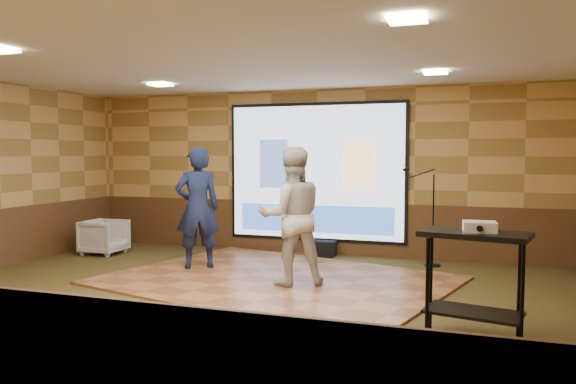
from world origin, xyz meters
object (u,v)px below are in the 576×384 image
(player_right, at_px, (292,216))
(av_table, at_px, (474,262))
(projector, at_px, (480,227))
(duffel_bag, at_px, (323,249))
(projector_screen, at_px, (316,174))
(banquet_chair, at_px, (104,237))
(dance_floor, at_px, (277,280))
(mic_stand, at_px, (429,236))
(player_left, at_px, (198,208))

(player_right, relative_size, av_table, 1.76)
(projector, xyz_separation_m, duffel_bag, (-2.63, 3.86, -0.99))
(av_table, relative_size, projector, 3.46)
(projector_screen, distance_m, banquet_chair, 4.03)
(projector_screen, bearing_deg, duffel_bag, -44.32)
(dance_floor, distance_m, banquet_chair, 3.86)
(dance_floor, relative_size, mic_stand, 2.87)
(av_table, xyz_separation_m, banquet_chair, (-6.42, 2.76, -0.46))
(projector_screen, relative_size, projector, 10.66)
(av_table, xyz_separation_m, mic_stand, (-0.72, 3.60, -0.28))
(av_table, relative_size, duffel_bag, 2.42)
(projector_screen, distance_m, projector, 4.95)
(projector_screen, bearing_deg, banquet_chair, -160.72)
(player_left, relative_size, duffel_bag, 4.27)
(projector, distance_m, mic_stand, 3.74)
(dance_floor, xyz_separation_m, av_table, (2.71, -1.75, 0.76))
(av_table, bearing_deg, player_left, 153.28)
(dance_floor, height_order, player_right, player_right)
(dance_floor, height_order, mic_stand, mic_stand)
(projector_screen, distance_m, duffel_bag, 1.36)
(projector_screen, xyz_separation_m, player_left, (-1.38, -1.94, -0.49))
(banquet_chair, bearing_deg, av_table, -114.11)
(mic_stand, bearing_deg, projector, -88.53)
(mic_stand, bearing_deg, player_left, -166.82)
(dance_floor, distance_m, av_table, 3.31)
(dance_floor, bearing_deg, duffel_bag, 86.75)
(dance_floor, xyz_separation_m, projector, (2.75, -1.76, 1.11))
(av_table, height_order, banquet_chair, av_table)
(duffel_bag, bearing_deg, player_right, -85.35)
(player_left, height_order, player_right, player_left)
(dance_floor, height_order, projector, projector)
(projector, bearing_deg, player_right, 143.40)
(player_right, xyz_separation_m, duffel_bag, (-0.19, 2.35, -0.84))
(player_right, height_order, duffel_bag, player_right)
(dance_floor, height_order, duffel_bag, duffel_bag)
(player_right, distance_m, av_table, 2.84)
(mic_stand, height_order, banquet_chair, mic_stand)
(dance_floor, bearing_deg, player_right, -38.39)
(player_right, bearing_deg, dance_floor, -67.76)
(projector, relative_size, banquet_chair, 0.45)
(player_left, bearing_deg, projector_screen, -161.36)
(projector_screen, xyz_separation_m, player_right, (0.38, -2.53, -0.49))
(projector_screen, relative_size, player_right, 1.75)
(mic_stand, bearing_deg, projector_screen, 157.56)
(mic_stand, relative_size, duffel_bag, 3.64)
(player_left, bearing_deg, banquet_chair, -52.46)
(player_left, distance_m, av_table, 4.66)
(projector_screen, height_order, duffel_bag, projector_screen)
(projector_screen, xyz_separation_m, av_table, (2.78, -4.04, -0.70))
(player_right, distance_m, banquet_chair, 4.27)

